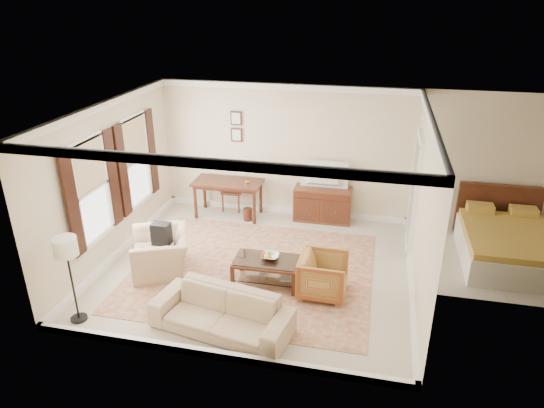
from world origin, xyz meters
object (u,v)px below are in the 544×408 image
at_px(coffee_table, 266,265).
at_px(sideboard, 323,204).
at_px(sofa, 221,307).
at_px(striped_armchair, 323,274).
at_px(tv, 324,167).
at_px(club_armchair, 160,246).
at_px(writing_desk, 228,186).

bearing_deg(coffee_table, sideboard, 77.25).
relative_size(coffee_table, sofa, 0.54).
relative_size(sideboard, striped_armchair, 1.56).
bearing_deg(sideboard, striped_armchair, -82.58).
bearing_deg(tv, club_armchair, 46.63).
bearing_deg(sofa, club_armchair, 149.97).
relative_size(sideboard, club_armchair, 1.11).
bearing_deg(coffee_table, writing_desk, 120.24).
distance_m(tv, striped_armchair, 2.96).
distance_m(sideboard, sofa, 4.21).
distance_m(tv, coffee_table, 2.90).
bearing_deg(writing_desk, sofa, -74.06).
distance_m(sideboard, tv, 0.87).
distance_m(tv, club_armchair, 3.79).
bearing_deg(coffee_table, sofa, -104.39).
xyz_separation_m(tv, club_armchair, (-2.55, -2.70, -0.76)).
bearing_deg(tv, striped_armchair, 97.47).
bearing_deg(sofa, sideboard, 87.64).
bearing_deg(sideboard, tv, -90.00).
xyz_separation_m(club_armchair, sofa, (1.58, -1.37, -0.08)).
distance_m(sideboard, club_armchair, 3.73).
height_order(tv, club_armchair, tv).
xyz_separation_m(striped_armchair, sofa, (-1.34, -1.26, 0.01)).
xyz_separation_m(coffee_table, club_armchair, (-1.94, -0.00, 0.13)).
relative_size(tv, coffee_table, 0.88).
bearing_deg(writing_desk, tv, 5.17).
xyz_separation_m(writing_desk, striped_armchair, (2.45, -2.63, -0.32)).
height_order(writing_desk, sideboard, writing_desk).
relative_size(writing_desk, sofa, 0.72).
bearing_deg(tv, sofa, 76.64).
bearing_deg(coffee_table, striped_armchair, -6.88).
relative_size(writing_desk, striped_armchair, 1.90).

